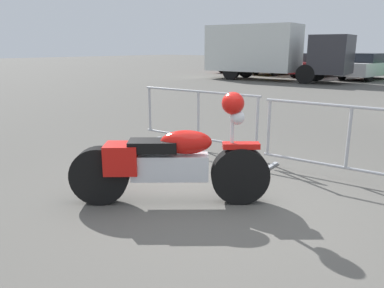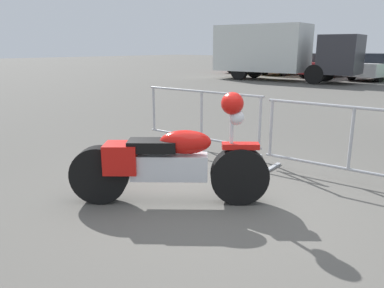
{
  "view_description": "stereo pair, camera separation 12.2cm",
  "coord_description": "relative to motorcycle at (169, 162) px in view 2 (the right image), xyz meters",
  "views": [
    {
      "loc": [
        2.36,
        -3.31,
        1.83
      ],
      "look_at": [
        -0.59,
        0.09,
        0.65
      ],
      "focal_mm": 35.0,
      "sensor_mm": 36.0,
      "label": 1
    },
    {
      "loc": [
        2.45,
        -3.23,
        1.83
      ],
      "look_at": [
        -0.59,
        0.09,
        0.65
      ],
      "focal_mm": 35.0,
      "sensor_mm": 36.0,
      "label": 2
    }
  ],
  "objects": [
    {
      "name": "parked_car_white",
      "position": [
        -3.68,
        19.74,
        0.23
      ],
      "size": [
        2.26,
        4.48,
        1.46
      ],
      "rotation": [
        0.0,
        0.0,
        1.45
      ],
      "color": "white",
      "rests_on": "ground"
    },
    {
      "name": "parked_car_yellow",
      "position": [
        -9.47,
        20.13,
        0.25
      ],
      "size": [
        2.32,
        4.59,
        1.49
      ],
      "rotation": [
        0.0,
        0.0,
        1.45
      ],
      "color": "yellow",
      "rests_on": "ground"
    },
    {
      "name": "box_truck",
      "position": [
        -7.76,
        15.73,
        1.13
      ],
      "size": [
        7.91,
        3.14,
        2.98
      ],
      "rotation": [
        0.0,
        0.0,
        0.12
      ],
      "color": "silver",
      "rests_on": "ground"
    },
    {
      "name": "parked_car_red",
      "position": [
        -12.36,
        20.29,
        0.25
      ],
      "size": [
        2.33,
        4.61,
        1.5
      ],
      "rotation": [
        0.0,
        0.0,
        1.45
      ],
      "color": "#B21E19",
      "rests_on": "ground"
    },
    {
      "name": "parked_car_maroon",
      "position": [
        -6.57,
        19.66,
        0.21
      ],
      "size": [
        2.21,
        4.37,
        1.42
      ],
      "rotation": [
        0.0,
        0.0,
        1.45
      ],
      "color": "maroon",
      "rests_on": "ground"
    },
    {
      "name": "crowd_barrier_far",
      "position": [
        1.33,
        2.11,
        0.05
      ],
      "size": [
        2.42,
        0.65,
        1.07
      ],
      "rotation": [
        0.0,
        0.0,
        0.1
      ],
      "color": "#9EA0A5",
      "rests_on": "ground"
    },
    {
      "name": "motorcycle",
      "position": [
        0.0,
        0.0,
        0.0
      ],
      "size": [
        1.89,
        1.7,
        1.33
      ],
      "rotation": [
        0.0,
        0.0,
        0.72
      ],
      "color": "black",
      "rests_on": "ground"
    },
    {
      "name": "ground_plane",
      "position": [
        0.59,
        0.31,
        -0.51
      ],
      "size": [
        120.0,
        120.0,
        0.0
      ],
      "primitive_type": "plane",
      "color": "#54514C"
    },
    {
      "name": "crowd_barrier_near",
      "position": [
        -1.33,
        2.11,
        0.05
      ],
      "size": [
        2.42,
        0.65,
        1.07
      ],
      "rotation": [
        0.0,
        0.0,
        0.1
      ],
      "color": "#9EA0A5",
      "rests_on": "ground"
    }
  ]
}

